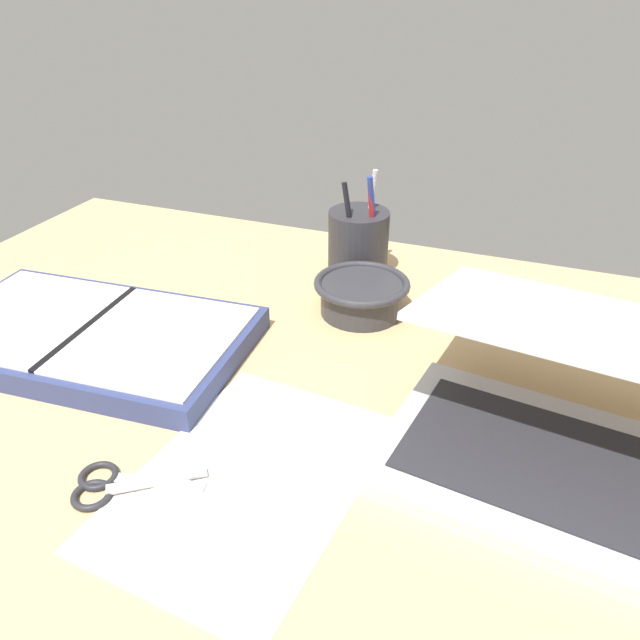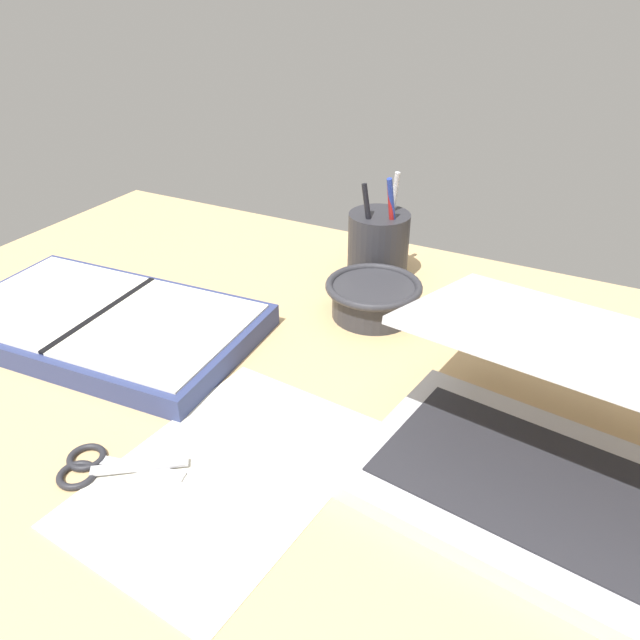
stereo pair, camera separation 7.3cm
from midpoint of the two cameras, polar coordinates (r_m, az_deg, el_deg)
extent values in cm
cube|color=tan|center=(69.86, 2.11, -9.57)|extent=(140.00, 100.00, 2.00)
cube|color=#B7B7BC|center=(64.23, 23.73, -14.82)|extent=(38.27, 26.59, 1.80)
cube|color=#232328|center=(63.55, 23.92, -14.17)|extent=(33.20, 19.92, 0.24)
cube|color=#B7B7BC|center=(64.70, 27.80, -2.39)|extent=(38.24, 26.34, 4.97)
cube|color=silver|center=(64.33, 27.70, -2.65)|extent=(35.11, 23.73, 4.08)
cylinder|color=#2D2D33|center=(87.31, 7.26, 1.69)|extent=(11.42, 11.42, 4.58)
torus|color=#2D2D33|center=(86.24, 7.36, 3.03)|extent=(13.43, 13.43, 1.07)
cylinder|color=#28282D|center=(97.24, 7.49, 6.68)|extent=(9.35, 9.35, 10.37)
cylinder|color=black|center=(93.95, 6.84, 7.92)|extent=(3.46, 1.20, 14.51)
cylinder|color=#233899|center=(94.53, 8.95, 8.36)|extent=(1.60, 4.28, 15.77)
cylinder|color=#B21E1E|center=(94.55, 8.85, 8.05)|extent=(1.56, 3.18, 14.94)
cylinder|color=#B7B7BC|center=(97.73, 8.65, 8.96)|extent=(2.25, 1.35, 15.46)
cube|color=navy|center=(86.55, -16.88, -0.38)|extent=(41.70, 26.05, 2.91)
cube|color=silver|center=(92.01, -21.73, 1.75)|extent=(20.11, 22.55, 0.30)
cube|color=silver|center=(80.26, -11.65, -0.85)|extent=(20.11, 22.55, 0.30)
cube|color=black|center=(85.71, -17.05, 0.63)|extent=(2.20, 21.37, 0.30)
cube|color=#B7B7BC|center=(64.09, -12.99, -13.02)|extent=(8.25, 6.57, 0.30)
cube|color=#B7B7BC|center=(64.29, -12.96, -13.22)|extent=(9.43, 3.23, 0.30)
torus|color=#232328|center=(65.20, -18.33, -13.45)|extent=(3.90, 3.90, 0.70)
torus|color=#232328|center=(66.87, -17.63, -12.01)|extent=(3.90, 3.90, 0.70)
cube|color=silver|center=(62.92, -5.00, -13.81)|extent=(23.09, 31.34, 0.16)
camera|label=1|loc=(0.04, -87.14, 1.68)|focal=35.00mm
camera|label=2|loc=(0.04, 92.86, -1.68)|focal=35.00mm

